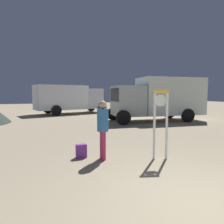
% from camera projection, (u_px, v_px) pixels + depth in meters
% --- Properties ---
extents(ground_plane, '(80.00, 80.00, 0.00)m').
position_uv_depth(ground_plane, '(203.00, 206.00, 3.52)').
color(ground_plane, gray).
extents(standing_clock, '(0.45, 0.21, 2.03)m').
position_uv_depth(standing_clock, '(161.00, 118.00, 5.98)').
color(standing_clock, white).
rests_on(standing_clock, ground_plane).
extents(person_near_clock, '(0.33, 0.33, 1.71)m').
position_uv_depth(person_near_clock, '(103.00, 127.00, 5.98)').
color(person_near_clock, '#BD2B56').
rests_on(person_near_clock, ground_plane).
extents(backpack, '(0.31, 0.21, 0.40)m').
position_uv_depth(backpack, '(81.00, 151.00, 6.21)').
color(backpack, '#783494').
rests_on(backpack, ground_plane).
extents(box_truck_near, '(6.81, 3.20, 3.02)m').
position_uv_depth(box_truck_near, '(160.00, 98.00, 14.57)').
color(box_truck_near, white).
rests_on(box_truck_near, ground_plane).
extents(box_truck_far, '(6.99, 3.79, 2.70)m').
position_uv_depth(box_truck_far, '(69.00, 98.00, 19.89)').
color(box_truck_far, white).
rests_on(box_truck_far, ground_plane).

